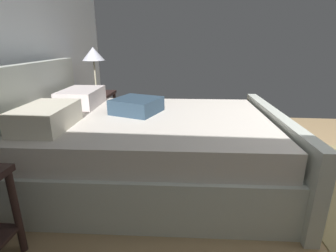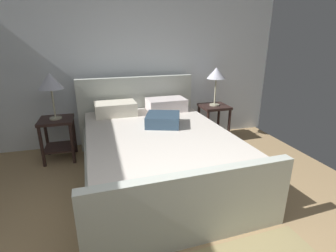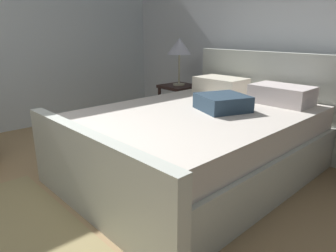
# 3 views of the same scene
# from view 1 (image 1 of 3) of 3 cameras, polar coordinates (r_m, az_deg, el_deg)

# --- Properties ---
(bed) EXTENTS (1.87, 2.42, 1.09)m
(bed) POSITION_cam_1_polar(r_m,az_deg,el_deg) (2.46, -4.76, -4.15)
(bed) COLOR silver
(bed) RESTS_ON ground
(nightstand_right) EXTENTS (0.44, 0.44, 0.60)m
(nightstand_right) POSITION_cam_1_polar(r_m,az_deg,el_deg) (3.79, -15.37, 4.28)
(nightstand_right) COLOR #2F1F1B
(nightstand_right) RESTS_ON ground
(table_lamp_right) EXTENTS (0.30, 0.30, 0.61)m
(table_lamp_right) POSITION_cam_1_polar(r_m,az_deg,el_deg) (3.70, -16.29, 14.87)
(table_lamp_right) COLOR #B7B293
(table_lamp_right) RESTS_ON nightstand_right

